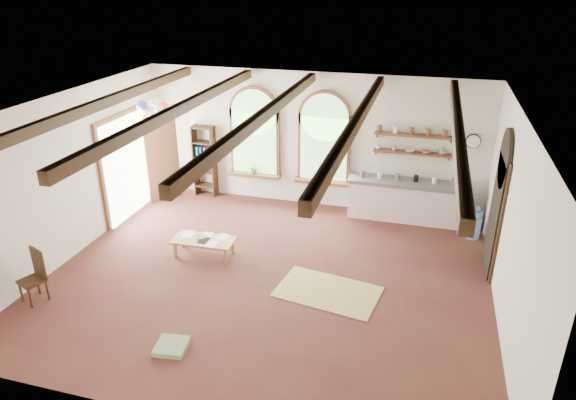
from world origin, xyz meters
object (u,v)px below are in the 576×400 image
(kitchen_counter, at_px, (407,200))
(coffee_table, at_px, (204,241))
(side_chair, at_px, (34,286))
(balloon_cluster, at_px, (153,113))

(kitchen_counter, relative_size, coffee_table, 2.13)
(side_chair, xyz_separation_m, balloon_cluster, (0.23, 4.08, 2.06))
(coffee_table, height_order, balloon_cluster, balloon_cluster)
(coffee_table, distance_m, side_chair, 3.10)
(balloon_cluster, bearing_deg, coffee_table, -44.07)
(kitchen_counter, xyz_separation_m, coffee_table, (-3.78, -2.76, -0.16))
(side_chair, bearing_deg, balloon_cluster, 86.71)
(coffee_table, bearing_deg, kitchen_counter, 36.16)
(kitchen_counter, distance_m, coffee_table, 4.69)
(kitchen_counter, bearing_deg, coffee_table, -143.84)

